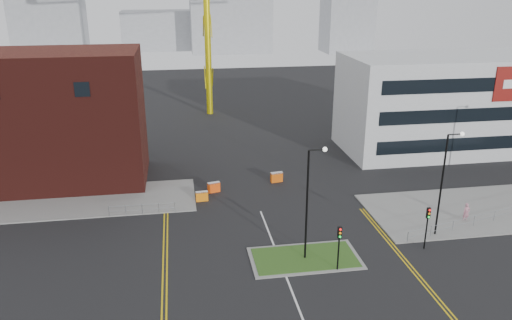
{
  "coord_description": "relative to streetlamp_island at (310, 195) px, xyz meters",
  "views": [
    {
      "loc": [
        -7.25,
        -25.2,
        20.53
      ],
      "look_at": [
        -0.35,
        17.54,
        5.0
      ],
      "focal_mm": 35.0,
      "sensor_mm": 36.0,
      "label": 1
    }
  ],
  "objects": [
    {
      "name": "grass_island",
      "position": [
        -0.22,
        0.0,
        -5.35
      ],
      "size": [
        8.0,
        4.0,
        0.12
      ],
      "primitive_type": "cube",
      "color": "#2A4F1A",
      "rests_on": "ground"
    },
    {
      "name": "skyline_c",
      "position": [
        42.78,
        117.0,
        8.59
      ],
      "size": [
        14.0,
        12.0,
        28.0
      ],
      "primitive_type": "cube",
      "color": "gray",
      "rests_on": "ground"
    },
    {
      "name": "yellow_right_a",
      "position": [
        7.28,
        -2.0,
        -5.41
      ],
      "size": [
        0.12,
        20.0,
        0.01
      ],
      "primitive_type": "cube",
      "color": "gold",
      "rests_on": "ground"
    },
    {
      "name": "yellow_left_a",
      "position": [
        -11.22,
        2.0,
        -5.41
      ],
      "size": [
        0.12,
        24.0,
        0.01
      ],
      "primitive_type": "cube",
      "color": "gold",
      "rests_on": "ground"
    },
    {
      "name": "barrier_right",
      "position": [
        0.73,
        16.0,
        -4.82
      ],
      "size": [
        1.36,
        0.64,
        1.1
      ],
      "color": "#E1570C",
      "rests_on": "ground"
    },
    {
      "name": "traffic_light_island",
      "position": [
        1.78,
        -2.02,
        -2.85
      ],
      "size": [
        0.28,
        0.33,
        3.65
      ],
      "color": "black",
      "rests_on": "ground"
    },
    {
      "name": "railing_left",
      "position": [
        -13.22,
        10.0,
        -4.67
      ],
      "size": [
        6.05,
        0.05,
        1.1
      ],
      "color": "gray",
      "rests_on": "ground"
    },
    {
      "name": "centre_line",
      "position": [
        -2.22,
        -6.0,
        -5.41
      ],
      "size": [
        0.15,
        30.0,
        0.01
      ],
      "primitive_type": "cube",
      "color": "silver",
      "rests_on": "ground"
    },
    {
      "name": "skyline_d",
      "position": [
        -10.22,
        132.0,
        0.59
      ],
      "size": [
        30.0,
        12.0,
        12.0
      ],
      "primitive_type": "cube",
      "color": "gray",
      "rests_on": "ground"
    },
    {
      "name": "yellow_left_b",
      "position": [
        -10.92,
        2.0,
        -5.41
      ],
      "size": [
        0.12,
        24.0,
        0.01
      ],
      "primitive_type": "cube",
      "color": "gold",
      "rests_on": "ground"
    },
    {
      "name": "pedestrian",
      "position": [
        15.75,
        3.95,
        -4.52
      ],
      "size": [
        0.67,
        0.45,
        1.79
      ],
      "primitive_type": "imported",
      "rotation": [
        0.0,
        0.0,
        0.03
      ],
      "color": "#BB798B",
      "rests_on": "ground"
    },
    {
      "name": "office_block",
      "position": [
        23.79,
        23.97,
        0.59
      ],
      "size": [
        25.0,
        12.2,
        12.0
      ],
      "color": "silver",
      "rests_on": "ground"
    },
    {
      "name": "barrier_left",
      "position": [
        -7.56,
        12.28,
        -4.87
      ],
      "size": [
        1.23,
        0.5,
        1.01
      ],
      "color": "orange",
      "rests_on": "ground"
    },
    {
      "name": "railing_right",
      "position": [
        18.28,
        3.5,
        -4.63
      ],
      "size": [
        19.05,
        5.05,
        1.1
      ],
      "color": "gray",
      "rests_on": "ground"
    },
    {
      "name": "skyline_b",
      "position": [
        7.78,
        122.0,
        2.59
      ],
      "size": [
        24.0,
        12.0,
        16.0
      ],
      "primitive_type": "cube",
      "color": "gray",
      "rests_on": "ground"
    },
    {
      "name": "streetlamp_island",
      "position": [
        0.0,
        0.0,
        0.0
      ],
      "size": [
        1.46,
        0.36,
        9.18
      ],
      "color": "black",
      "rests_on": "ground"
    },
    {
      "name": "pavement_left",
      "position": [
        -22.22,
        14.0,
        -5.35
      ],
      "size": [
        28.0,
        8.0,
        0.12
      ],
      "primitive_type": "cube",
      "color": "slate",
      "rests_on": "ground"
    },
    {
      "name": "barrier_mid",
      "position": [
        -6.22,
        14.3,
        -4.83
      ],
      "size": [
        1.34,
        0.72,
        1.07
      ],
      "color": "#FF500E",
      "rests_on": "ground"
    },
    {
      "name": "pavement_right",
      "position": [
        19.78,
        6.0,
        -5.35
      ],
      "size": [
        24.0,
        10.0,
        0.12
      ],
      "primitive_type": "cube",
      "color": "slate",
      "rests_on": "ground"
    },
    {
      "name": "yellow_right_b",
      "position": [
        7.58,
        -2.0,
        -5.41
      ],
      "size": [
        0.12,
        20.0,
        0.01
      ],
      "primitive_type": "cube",
      "color": "gold",
      "rests_on": "ground"
    },
    {
      "name": "skyline_a",
      "position": [
        -42.22,
        112.0,
        5.59
      ],
      "size": [
        18.0,
        12.0,
        22.0
      ],
      "primitive_type": "cube",
      "color": "gray",
      "rests_on": "ground"
    },
    {
      "name": "island_kerb",
      "position": [
        -0.22,
        0.0,
        -5.37
      ],
      "size": [
        8.6,
        4.6,
        0.08
      ],
      "primitive_type": "cube",
      "color": "slate",
      "rests_on": "ground"
    },
    {
      "name": "brick_building",
      "position": [
        -25.19,
        20.0,
        1.44
      ],
      "size": [
        24.2,
        10.07,
        14.24
      ],
      "color": "#431510",
      "rests_on": "ground"
    },
    {
      "name": "streetlamp_right_near",
      "position": [
        12.0,
        2.0,
        0.0
      ],
      "size": [
        1.46,
        0.36,
        9.18
      ],
      "color": "black",
      "rests_on": "ground"
    },
    {
      "name": "traffic_light_right",
      "position": [
        9.78,
        -0.02,
        -2.85
      ],
      "size": [
        0.28,
        0.33,
        3.65
      ],
      "color": "black",
      "rests_on": "ground"
    }
  ]
}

